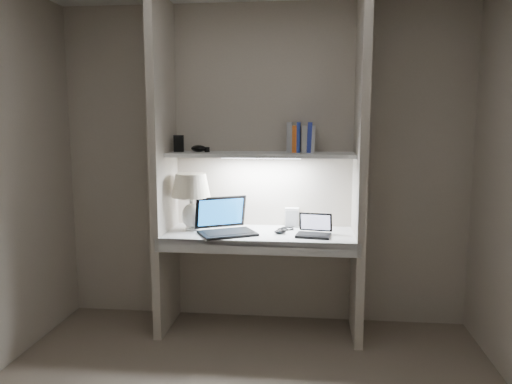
# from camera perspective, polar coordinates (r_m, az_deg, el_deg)

# --- Properties ---
(back_wall) EXTENTS (3.20, 0.01, 2.50)m
(back_wall) POSITION_cam_1_polar(r_m,az_deg,el_deg) (3.96, 0.84, 3.03)
(back_wall) COLOR beige
(back_wall) RESTS_ON floor
(alcove_panel_left) EXTENTS (0.06, 0.55, 2.50)m
(alcove_panel_left) POSITION_cam_1_polar(r_m,az_deg,el_deg) (3.83, -10.50, 2.72)
(alcove_panel_left) COLOR beige
(alcove_panel_left) RESTS_ON floor
(alcove_panel_right) EXTENTS (0.06, 0.55, 2.50)m
(alcove_panel_right) POSITION_cam_1_polar(r_m,az_deg,el_deg) (3.69, 11.80, 2.47)
(alcove_panel_right) COLOR beige
(alcove_panel_right) RESTS_ON floor
(desk) EXTENTS (1.40, 0.55, 0.04)m
(desk) POSITION_cam_1_polar(r_m,az_deg,el_deg) (3.77, 0.43, -4.93)
(desk) COLOR white
(desk) RESTS_ON alcove_panel_left
(desk_apron) EXTENTS (1.46, 0.03, 0.10)m
(desk_apron) POSITION_cam_1_polar(r_m,az_deg,el_deg) (3.53, -0.01, -6.36)
(desk_apron) COLOR silver
(desk_apron) RESTS_ON desk
(shelf) EXTENTS (1.40, 0.36, 0.03)m
(shelf) POSITION_cam_1_polar(r_m,az_deg,el_deg) (3.77, 0.58, 4.30)
(shelf) COLOR silver
(shelf) RESTS_ON back_wall
(strip_light) EXTENTS (0.60, 0.04, 0.02)m
(strip_light) POSITION_cam_1_polar(r_m,az_deg,el_deg) (3.78, 0.58, 3.97)
(strip_light) COLOR white
(strip_light) RESTS_ON shelf
(table_lamp) EXTENTS (0.30, 0.30, 0.44)m
(table_lamp) POSITION_cam_1_polar(r_m,az_deg,el_deg) (3.83, -7.44, -0.01)
(table_lamp) COLOR white
(table_lamp) RESTS_ON desk
(laptop_main) EXTENTS (0.51, 0.49, 0.26)m
(laptop_main) POSITION_cam_1_polar(r_m,az_deg,el_deg) (3.75, -3.57, -3.79)
(laptop_main) COLOR black
(laptop_main) RESTS_ON desk
(laptop_netbook) EXTENTS (0.27, 0.25, 0.16)m
(laptop_netbook) POSITION_cam_1_polar(r_m,az_deg,el_deg) (3.68, 6.67, -4.39)
(laptop_netbook) COLOR black
(laptop_netbook) RESTS_ON desk
(speaker) EXTENTS (0.11, 0.08, 0.15)m
(speaker) POSITION_cam_1_polar(r_m,az_deg,el_deg) (3.95, 4.12, -2.91)
(speaker) COLOR silver
(speaker) RESTS_ON desk
(mouse) EXTENTS (0.10, 0.08, 0.03)m
(mouse) POSITION_cam_1_polar(r_m,az_deg,el_deg) (3.72, 2.78, -4.56)
(mouse) COLOR black
(mouse) RESTS_ON desk
(cable_coil) EXTENTS (0.11, 0.11, 0.01)m
(cable_coil) POSITION_cam_1_polar(r_m,az_deg,el_deg) (3.87, 3.56, -4.20)
(cable_coil) COLOR black
(cable_coil) RESTS_ON desk
(sticky_note) EXTENTS (0.10, 0.10, 0.00)m
(sticky_note) POSITION_cam_1_polar(r_m,az_deg,el_deg) (3.79, -4.89, -4.58)
(sticky_note) COLOR gold
(sticky_note) RESTS_ON desk
(book_row) EXTENTS (0.22, 0.15, 0.23)m
(book_row) POSITION_cam_1_polar(r_m,az_deg,el_deg) (3.83, 5.14, 6.16)
(book_row) COLOR silver
(book_row) RESTS_ON shelf
(shelf_box) EXTENTS (0.08, 0.06, 0.13)m
(shelf_box) POSITION_cam_1_polar(r_m,az_deg,el_deg) (3.90, -8.82, 5.50)
(shelf_box) COLOR black
(shelf_box) RESTS_ON shelf
(shelf_gadget) EXTENTS (0.14, 0.12, 0.05)m
(shelf_gadget) POSITION_cam_1_polar(r_m,az_deg,el_deg) (3.85, -6.58, 4.96)
(shelf_gadget) COLOR black
(shelf_gadget) RESTS_ON shelf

